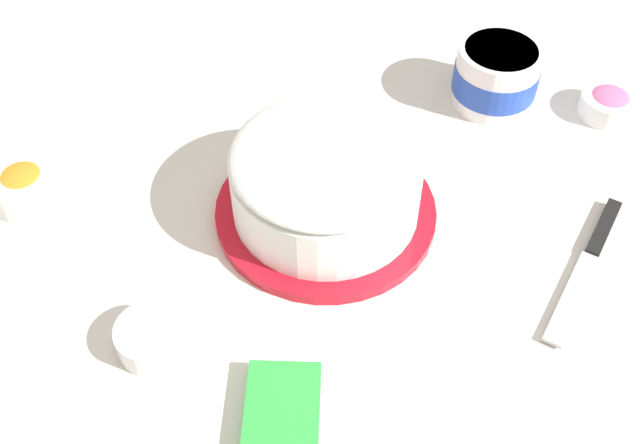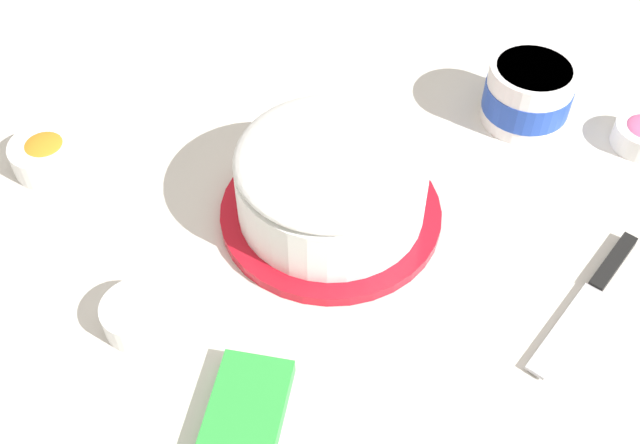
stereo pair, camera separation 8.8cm
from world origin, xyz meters
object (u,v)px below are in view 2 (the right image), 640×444
frosted_cake (331,185)px  frosting_tub (528,93)px  sprinkle_bowl_orange (47,154)px  candy_box_lower (243,423)px  sprinkle_bowl_yellow (137,315)px  spreading_knife (594,289)px

frosted_cake → frosting_tub: bearing=-19.4°
sprinkle_bowl_orange → frosting_tub: bearing=-45.1°
candy_box_lower → sprinkle_bowl_yellow: bearing=55.9°
spreading_knife → sprinkle_bowl_orange: 0.69m
sprinkle_bowl_orange → sprinkle_bowl_yellow: 0.29m
frosting_tub → spreading_knife: 0.30m
sprinkle_bowl_orange → spreading_knife: bearing=-70.6°
sprinkle_bowl_orange → sprinkle_bowl_yellow: sprinkle_bowl_orange is taller
frosting_tub → spreading_knife: frosting_tub is taller
frosted_cake → sprinkle_bowl_yellow: bearing=163.3°
frosted_cake → spreading_knife: frosted_cake is taller
sprinkle_bowl_orange → candy_box_lower: 0.46m
frosting_tub → sprinkle_bowl_orange: size_ratio=1.28×
sprinkle_bowl_yellow → candy_box_lower: 0.17m
frosted_cake → frosting_tub: frosted_cake is taller
frosted_cake → frosting_tub: size_ratio=2.30×
frosting_tub → candy_box_lower: bearing=178.7°
spreading_knife → sprinkle_bowl_orange: (-0.23, 0.65, 0.02)m
frosting_tub → sprinkle_bowl_orange: bearing=134.9°
sprinkle_bowl_orange → sprinkle_bowl_yellow: (-0.11, -0.27, -0.00)m
spreading_knife → sprinkle_bowl_orange: size_ratio=2.56×
frosted_cake → sprinkle_bowl_yellow: (-0.25, 0.08, -0.04)m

